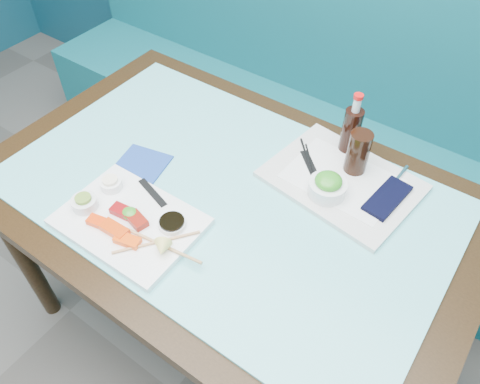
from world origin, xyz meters
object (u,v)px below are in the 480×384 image
Objects in this scene: dining_table at (226,212)px; cola_glass at (358,152)px; serving_tray at (342,181)px; blue_napkin at (141,165)px; cola_bottle_body at (351,133)px; sashimi_plate at (130,222)px; booth_bench at (342,137)px; seaweed_bowl at (327,188)px.

cola_glass is at bearing 46.67° from dining_table.
serving_tray reaches higher than blue_napkin.
sashimi_plate is at bearing -119.89° from cola_bottle_body.
sashimi_plate is (-0.13, -0.24, 0.10)m from dining_table.
cola_glass is (0.26, 0.27, 0.17)m from dining_table.
dining_table is at bearing -131.00° from serving_tray.
cola_glass is at bearing -65.47° from booth_bench.
cola_bottle_body is (-0.05, 0.12, 0.07)m from serving_tray.
cola_glass is 0.84× the size of cola_bottle_body.
dining_table is at bearing -148.91° from seaweed_bowl.
cola_bottle_body reaches higher than blue_napkin.
blue_napkin reaches higher than dining_table.
serving_tray is at bearing -69.47° from cola_bottle_body.
cola_glass is at bearing 51.93° from sashimi_plate.
dining_table is 0.29m from sashimi_plate.
seaweed_bowl reaches higher than dining_table.
serving_tray reaches higher than dining_table.
booth_bench is at bearing 112.10° from cola_bottle_body.
blue_napkin is (-0.26, -0.90, 0.39)m from booth_bench.
blue_napkin is at bearing -143.57° from serving_tray.
cola_glass is at bearing 87.31° from serving_tray.
booth_bench is 0.71m from cola_bottle_body.
sashimi_plate is at bearing -53.52° from blue_napkin.
cola_bottle_body reaches higher than cola_glass.
blue_napkin is (-0.51, -0.28, -0.00)m from serving_tray.
booth_bench is 0.89m from dining_table.
sashimi_plate is 2.77× the size of cola_glass.
serving_tray is (0.38, 0.46, -0.00)m from sashimi_plate.
seaweed_bowl is at bearing -79.61° from cola_bottle_body.
serving_tray is at bearing -68.21° from booth_bench.
dining_table is at bearing 13.39° from blue_napkin.
cola_glass is at bearing 81.25° from seaweed_bowl.
seaweed_bowl is (-0.01, -0.07, 0.03)m from serving_tray.
cola_bottle_body reaches higher than serving_tray.
dining_table is 0.43m from cola_bottle_body.
sashimi_plate is 3.46× the size of seaweed_bowl.
booth_bench is 0.78m from cola_glass.
blue_napkin is at bearing -138.88° from cola_bottle_body.
seaweed_bowl is (0.37, 0.38, 0.03)m from sashimi_plate.
sashimi_plate reaches higher than blue_napkin.
booth_bench is 0.85m from seaweed_bowl.
sashimi_plate reaches higher than serving_tray.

